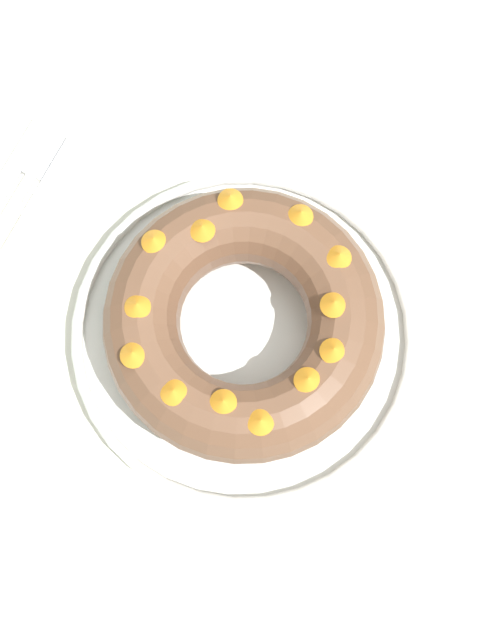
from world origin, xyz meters
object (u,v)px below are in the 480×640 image
at_px(serving_dish, 240,333).
at_px(fork, 19,198).
at_px(bundt_cake, 240,320).
at_px(cake_knife, 27,222).

relative_size(serving_dish, fork, 1.78).
bearing_deg(serving_dish, bundt_cake, -25.51).
distance_m(serving_dish, fork, 0.29).
relative_size(fork, cake_knife, 1.06).
height_order(bundt_cake, cake_knife, bundt_cake).
height_order(serving_dish, cake_knife, serving_dish).
bearing_deg(serving_dish, cake_knife, 177.58).
bearing_deg(bundt_cake, serving_dish, 154.49).
bearing_deg(bundt_cake, cake_knife, 177.58).
bearing_deg(serving_dish, fork, 173.83).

